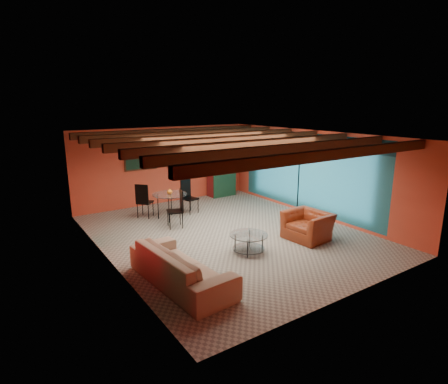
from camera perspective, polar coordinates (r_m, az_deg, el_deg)
room at (r=9.67m, az=0.29°, el=6.87°), size 6.52×8.01×2.71m
sofa at (r=7.43m, az=-6.74°, el=-11.41°), size 1.21×2.65×0.75m
armchair at (r=9.93m, az=12.93°, el=-5.13°), size 1.08×1.21×0.73m
coffee_table at (r=8.89m, az=3.87°, el=-7.99°), size 0.98×0.98×0.47m
dining_table at (r=11.38m, az=-8.42°, el=-1.48°), size 2.58×2.58×1.11m
armoire at (r=14.06m, az=-0.45°, el=2.97°), size 1.03×0.54×1.76m
floor_lamp at (r=11.54m, az=11.49°, el=0.61°), size 0.49×0.49×1.90m
ceiling_fan at (r=9.58m, az=0.67°, el=6.80°), size 1.50×1.50×0.44m
painting at (r=12.77m, az=-12.87°, el=5.01°), size 1.05×0.03×0.65m
potted_plant at (r=13.89m, az=-0.46°, el=7.58°), size 0.54×0.49×0.51m
vase at (r=11.23m, az=-8.54°, el=1.67°), size 0.17×0.17×0.17m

